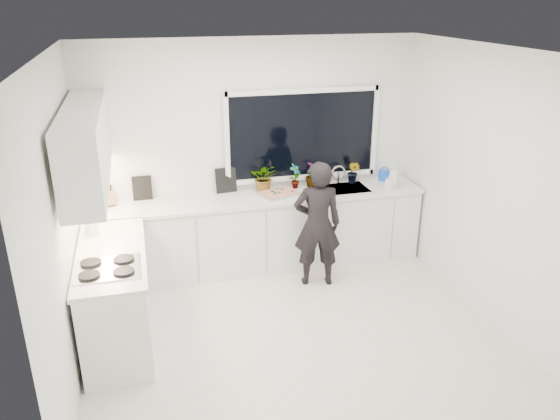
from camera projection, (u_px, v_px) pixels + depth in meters
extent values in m
cube|color=beige|center=(294.00, 331.00, 5.46)|extent=(4.00, 3.50, 0.02)
cube|color=white|center=(254.00, 154.00, 6.53)|extent=(4.00, 0.02, 2.70)
cube|color=white|center=(61.00, 228.00, 4.47)|extent=(0.02, 3.50, 2.70)
cube|color=white|center=(489.00, 186.00, 5.43)|extent=(0.02, 3.50, 2.70)
cube|color=white|center=(297.00, 50.00, 4.45)|extent=(4.00, 3.50, 0.02)
cube|color=black|center=(303.00, 135.00, 6.57)|extent=(1.80, 0.02, 1.00)
cube|color=white|center=(261.00, 233.00, 6.59)|extent=(3.92, 0.58, 0.88)
cube|color=white|center=(116.00, 297.00, 5.20)|extent=(0.58, 1.60, 0.88)
cube|color=silver|center=(260.00, 198.00, 6.41)|extent=(3.94, 0.62, 0.04)
cube|color=silver|center=(111.00, 254.00, 5.03)|extent=(0.62, 1.60, 0.04)
cube|color=white|center=(86.00, 145.00, 4.97)|extent=(0.34, 2.10, 0.70)
cube|color=silver|center=(344.00, 192.00, 6.68)|extent=(0.58, 0.42, 0.14)
cylinder|color=silver|center=(338.00, 175.00, 6.80)|extent=(0.03, 0.03, 0.22)
cube|color=black|center=(107.00, 268.00, 4.70)|extent=(0.56, 0.48, 0.03)
imported|color=black|center=(317.00, 224.00, 6.10)|extent=(0.59, 0.45, 1.47)
cube|color=#B3B3B7|center=(279.00, 194.00, 6.44)|extent=(0.53, 0.45, 0.03)
cube|color=red|center=(279.00, 193.00, 6.43)|extent=(0.48, 0.40, 0.01)
cylinder|color=blue|center=(384.00, 175.00, 6.93)|extent=(0.18, 0.18, 0.13)
cylinder|color=white|center=(95.00, 197.00, 6.01)|extent=(0.13, 0.13, 0.26)
cube|color=#87603F|center=(108.00, 196.00, 6.09)|extent=(0.15, 0.13, 0.22)
cylinder|color=#AAAAAF|center=(92.00, 227.00, 5.36)|extent=(0.14, 0.14, 0.16)
cube|color=black|center=(142.00, 188.00, 6.26)|extent=(0.22, 0.02, 0.28)
cube|color=black|center=(226.00, 180.00, 6.49)|extent=(0.25, 0.04, 0.30)
imported|color=#26662D|center=(264.00, 177.00, 6.52)|extent=(0.37, 0.34, 0.34)
imported|color=#26662D|center=(295.00, 176.00, 6.61)|extent=(0.20, 0.18, 0.31)
imported|color=#26662D|center=(312.00, 175.00, 6.67)|extent=(0.22, 0.22, 0.31)
imported|color=#26662D|center=(354.00, 172.00, 6.80)|extent=(0.19, 0.20, 0.28)
imported|color=#D8BF66|center=(394.00, 176.00, 6.61)|extent=(0.17, 0.17, 0.30)
imported|color=#D8BF66|center=(389.00, 182.00, 6.62)|extent=(0.11, 0.11, 0.18)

